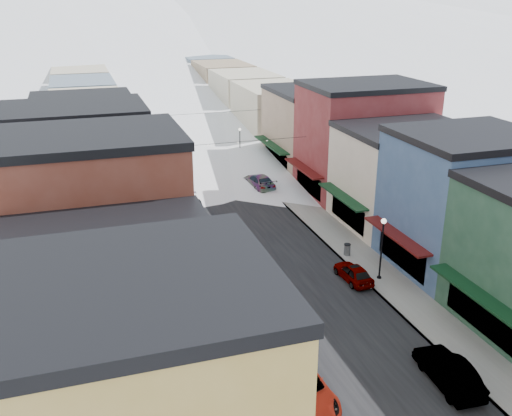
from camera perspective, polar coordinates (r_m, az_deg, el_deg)
road at (r=76.41m, az=-6.65°, el=5.49°), size 10.00×160.00×0.01m
sidewalk_left at (r=75.47m, az=-11.59°, el=5.07°), size 3.20×160.00×0.15m
sidewalk_right at (r=77.86m, az=-1.87°, el=5.96°), size 3.20×160.00×0.15m
curb_left at (r=75.63m, az=-10.42°, el=5.18°), size 0.10×160.00×0.15m
curb_right at (r=77.47m, az=-2.98°, el=5.87°), size 0.10×160.00×0.15m
bldg_l_cream at (r=29.18m, az=-13.96°, el=-11.16°), size 11.30×8.20×9.50m
bldg_l_brick_near at (r=35.66m, az=-16.01°, el=-2.58°), size 12.30×8.20×12.50m
bldg_l_grayblue at (r=44.22m, az=-15.66°, el=-0.43°), size 11.30×9.20×9.00m
bldg_l_brick_far at (r=52.46m, az=-17.37°, el=3.86°), size 13.30×9.20×11.00m
bldg_l_tan at (r=62.26m, az=-16.63°, el=6.02°), size 11.30×11.20×10.00m
bldg_r_blue at (r=45.47m, az=20.11°, el=0.65°), size 11.30×9.20×10.50m
bldg_r_cream at (r=52.92m, az=14.65°, el=3.14°), size 12.30×9.20×9.00m
bldg_r_brick_far at (r=60.31m, az=10.68°, el=6.81°), size 13.30×9.20×11.50m
bldg_r_tan at (r=68.85m, az=5.98°, el=7.91°), size 11.30×11.20×9.50m
distant_blocks at (r=97.76m, az=-9.49°, el=11.08°), size 34.00×55.00×8.00m
mountain_ridge at (r=289.74m, az=-19.89°, el=18.46°), size 670.00×340.00×34.00m
overhead_cables at (r=63.05m, az=-4.60°, el=8.12°), size 16.40×15.04×0.04m
car_white_suv at (r=31.04m, az=4.45°, el=-17.27°), size 2.78×5.79×1.59m
car_silver_sedan at (r=33.61m, az=2.22°, el=-13.95°), size 2.04×4.55×1.52m
car_dark_hatch at (r=53.76m, az=-6.26°, el=-0.26°), size 1.65×4.58×1.50m
car_silver_wagon at (r=54.87m, az=-6.51°, el=0.13°), size 2.30×5.02×1.42m
car_green_sedan at (r=33.53m, az=18.69°, el=-15.20°), size 2.01×4.97×1.60m
car_gray_suv at (r=42.66m, az=9.73°, el=-6.37°), size 1.77×3.98×1.33m
car_black_sedan at (r=61.74m, az=0.33°, el=2.68°), size 2.66×5.51×1.55m
car_lane_silver at (r=69.60m, az=-7.19°, el=4.58°), size 2.18×4.46×1.47m
car_lane_white at (r=77.78m, az=-5.53°, el=6.37°), size 2.65×5.46×1.50m
trash_can at (r=46.36m, az=9.10°, el=-4.10°), size 0.55×0.55×0.93m
streetlamp_near at (r=42.11m, az=12.50°, el=-3.25°), size 0.39×0.39×4.72m
streetlamp_far at (r=71.15m, az=-1.62°, el=6.79°), size 0.35×0.35×4.16m
snow_pile_mid at (r=39.63m, az=-2.26°, el=-8.68°), size 2.14×2.52×0.91m
snow_pile_far at (r=57.22m, az=-7.59°, el=0.72°), size 2.44×2.70×1.03m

